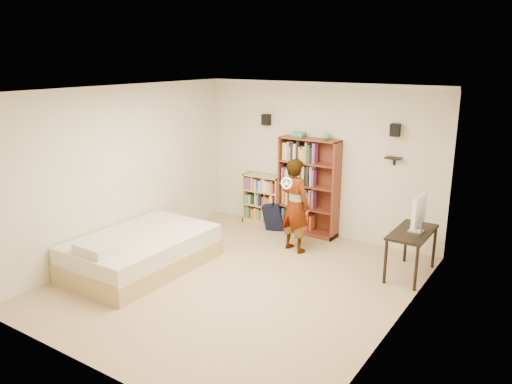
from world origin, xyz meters
TOP-DOWN VIEW (x-y plane):
  - ground at (0.00, 0.00)m, footprint 4.50×5.00m
  - room_shell at (0.00, 0.00)m, footprint 4.52×5.02m
  - crown_molding at (0.00, 0.00)m, footprint 4.50×5.00m
  - speaker_left at (-1.05, 2.40)m, footprint 0.14×0.12m
  - speaker_right at (1.35, 2.40)m, footprint 0.14×0.12m
  - wall_shelf at (1.35, 2.41)m, footprint 0.25×0.16m
  - tall_bookshelf at (-0.11, 2.34)m, footprint 1.10×0.32m
  - low_bookshelf at (-1.09, 2.36)m, footprint 0.77×0.29m
  - computer_desk at (1.98, 1.58)m, footprint 0.50×1.01m
  - imac at (2.02, 1.56)m, footprint 0.13×0.55m
  - daybed at (-1.51, -0.39)m, footprint 1.43×2.20m
  - person at (0.08, 1.50)m, footprint 0.64×0.50m
  - wii_wheel at (0.08, 1.21)m, footprint 0.20×0.08m
  - navy_bag at (-0.74, 2.19)m, footprint 0.43×0.34m

SIDE VIEW (x-z plane):
  - ground at x=0.00m, z-range -0.01..0.01m
  - navy_bag at x=-0.74m, z-range 0.00..0.51m
  - daybed at x=-1.51m, z-range 0.00..0.65m
  - computer_desk at x=1.98m, z-range 0.00..0.69m
  - low_bookshelf at x=-1.09m, z-range 0.00..0.96m
  - person at x=0.08m, z-range 0.00..1.56m
  - tall_bookshelf at x=-0.11m, z-range 0.00..1.75m
  - imac at x=2.02m, z-range 0.69..1.23m
  - wii_wheel at x=0.08m, z-range 1.11..1.31m
  - wall_shelf at x=1.35m, z-range 1.54..1.56m
  - room_shell at x=0.00m, z-range 0.41..3.12m
  - speaker_left at x=-1.05m, z-range 1.90..2.10m
  - speaker_right at x=1.35m, z-range 1.90..2.10m
  - crown_molding at x=0.00m, z-range 2.64..2.70m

